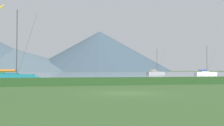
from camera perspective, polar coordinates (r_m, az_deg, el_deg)
ground_plane at (r=20.53m, az=3.52°, el=-6.48°), size 1000.00×1000.00×0.00m
harbor_water at (r=156.77m, az=-10.49°, el=-2.15°), size 320.00×246.00×0.00m
hedge_line at (r=31.20m, az=-2.09°, el=-3.94°), size 80.00×1.20×0.92m
sailboat_slip_0 at (r=47.54m, az=-20.36°, el=-2.75°), size 7.97×2.41×12.00m
sailboat_slip_4 at (r=107.31m, az=9.41°, el=-2.10°), size 8.11×2.71×10.23m
sailboat_slip_5 at (r=97.03m, az=19.45°, el=-2.08°), size 8.43×3.08×10.17m
distant_hill_central_peak at (r=418.72m, az=-2.63°, el=2.53°), size 222.27×222.27×62.87m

